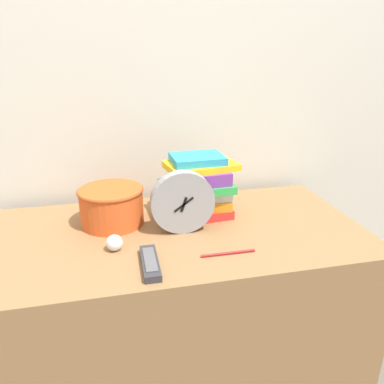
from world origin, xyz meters
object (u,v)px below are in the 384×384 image
basket (112,205)px  tv_remote (150,263)px  desk_clock (183,202)px  crumpled_paper_ball (114,243)px  book_stack (199,187)px  pen (228,253)px

basket → tv_remote: 0.31m
desk_clock → basket: size_ratio=0.94×
basket → crumpled_paper_ball: basket is taller
desk_clock → crumpled_paper_ball: desk_clock is taller
basket → book_stack: bearing=0.9°
book_stack → crumpled_paper_ball: size_ratio=5.61×
book_stack → basket: 0.30m
crumpled_paper_ball → pen: crumpled_paper_ball is taller
desk_clock → tv_remote: bearing=-124.9°
pen → desk_clock: bearing=119.8°
tv_remote → pen: tv_remote is taller
desk_clock → crumpled_paper_ball: (-0.22, -0.07, -0.08)m
crumpled_paper_ball → basket: bearing=90.0°
book_stack → pen: size_ratio=1.68×
basket → crumpled_paper_ball: (-0.00, -0.19, -0.04)m
desk_clock → tv_remote: 0.24m
tv_remote → book_stack: bearing=55.3°
book_stack → pen: bearing=-86.7°
basket → pen: 0.43m
book_stack → basket: bearing=-179.1°
tv_remote → crumpled_paper_ball: (-0.09, 0.11, 0.01)m
basket → pen: basket is taller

